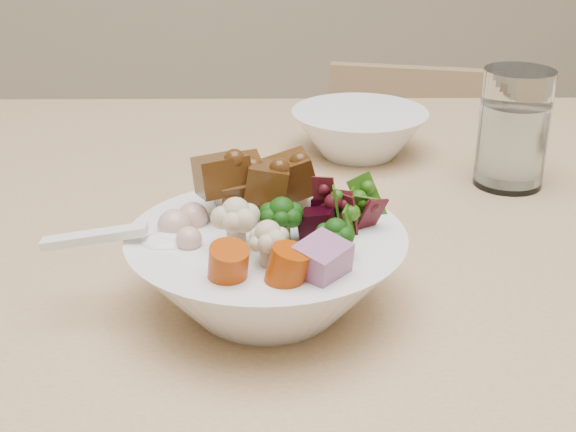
{
  "coord_description": "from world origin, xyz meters",
  "views": [
    {
      "loc": [
        -0.19,
        -0.51,
        1.11
      ],
      "look_at": [
        -0.11,
        0.05,
        0.85
      ],
      "focal_mm": 50.0,
      "sensor_mm": 36.0,
      "label": 1
    }
  ],
  "objects": [
    {
      "name": "food_bowl",
      "position": [
        -0.13,
        0.03,
        0.82
      ],
      "size": [
        0.21,
        0.21,
        0.12
      ],
      "color": "white",
      "rests_on": "dining_table"
    },
    {
      "name": "water_glass",
      "position": [
        0.16,
        0.24,
        0.84
      ],
      "size": [
        0.07,
        0.07,
        0.12
      ],
      "color": "white",
      "rests_on": "dining_table"
    },
    {
      "name": "side_bowl",
      "position": [
        0.03,
        0.36,
        0.81
      ],
      "size": [
        0.16,
        0.16,
        0.05
      ],
      "primitive_type": null,
      "color": "white",
      "rests_on": "dining_table"
    },
    {
      "name": "soup_spoon",
      "position": [
        -0.21,
        0.03,
        0.85
      ],
      "size": [
        0.12,
        0.04,
        0.02
      ],
      "rotation": [
        0.0,
        0.0,
        -0.15
      ],
      "color": "white",
      "rests_on": "food_bowl"
    },
    {
      "name": "chair_far",
      "position": [
        0.23,
        0.72,
        0.43
      ],
      "size": [
        0.45,
        0.45,
        0.77
      ],
      "rotation": [
        0.0,
        0.0,
        -0.36
      ],
      "color": "tan",
      "rests_on": "ground"
    }
  ]
}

